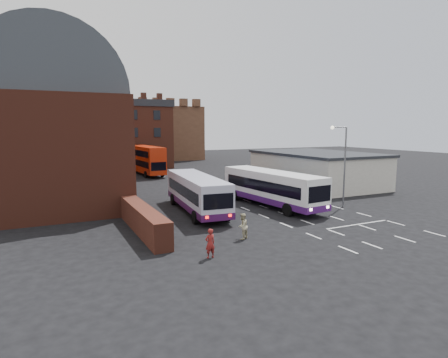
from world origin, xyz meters
name	(u,v)px	position (x,y,z in m)	size (l,w,h in m)	color
ground	(280,223)	(0.00, 0.00, 0.00)	(180.00, 180.00, 0.00)	black
railway_station	(49,125)	(-15.50, 21.00, 7.64)	(12.00, 28.00, 16.00)	#602B1E
forecourt_wall	(143,220)	(-10.20, 2.00, 0.90)	(1.20, 10.00, 1.80)	#602B1E
cream_building	(316,169)	(15.00, 14.00, 2.16)	(10.40, 16.40, 4.25)	beige
brick_terrace	(106,138)	(-6.00, 46.00, 5.50)	(22.00, 10.00, 11.00)	brown
castle_keep	(145,133)	(6.00, 66.00, 6.00)	(22.00, 22.00, 12.00)	brown
bus_white_outbound	(197,191)	(-4.38, 6.45, 1.87)	(3.83, 11.79, 3.16)	silver
bus_white_inbound	(272,186)	(2.78, 5.51, 1.95)	(3.97, 12.30, 3.30)	white
bus_blue	(267,180)	(5.92, 11.33, 1.51)	(2.85, 9.52, 2.56)	navy
bus_red_double	(146,160)	(-1.81, 33.99, 2.37)	(3.32, 11.30, 4.47)	red
street_lamp	(342,159)	(8.36, 2.41, 4.53)	(1.43, 0.75, 7.50)	#595A5E
pedestrian_red	(210,243)	(-8.08, -4.85, 0.85)	(0.62, 0.41, 1.70)	maroon
pedestrian_beige	(243,226)	(-4.68, -2.46, 0.87)	(0.84, 0.66, 1.74)	#BCB38D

